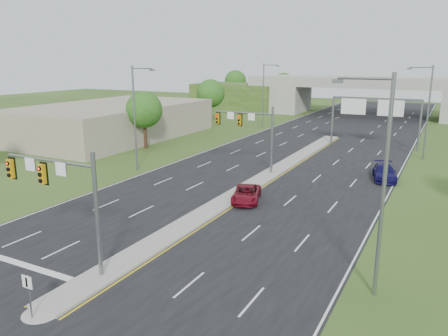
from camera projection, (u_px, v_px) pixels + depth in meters
ground at (102, 277)px, 23.81m from camera, size 240.00×240.00×0.00m
road at (301, 156)px, 53.92m from camera, size 24.00×160.00×0.02m
median at (264, 178)px, 43.57m from camera, size 2.00×54.00×0.16m
median_nose at (41, 312)px, 20.35m from camera, size 2.00×2.00×0.16m
lane_markings at (279, 165)px, 48.95m from camera, size 23.72×160.00×0.01m
signal_mast_near at (63, 189)px, 23.63m from camera, size 6.62×0.60×7.00m
signal_mast_far at (252, 128)px, 45.14m from camera, size 6.62×0.60×7.00m
keep_right_sign at (28, 290)px, 19.55m from camera, size 0.60×0.13×2.20m
sign_gantry at (374, 109)px, 58.19m from camera, size 11.58×0.44×6.67m
overpass at (368, 99)px, 91.78m from camera, size 80.00×14.00×8.10m
lightpole_l_mid at (136, 113)px, 45.53m from camera, size 2.85×0.25×11.00m
lightpole_l_far at (264, 92)px, 75.64m from camera, size 2.85×0.25×11.00m
lightpole_r_near at (380, 178)px, 20.67m from camera, size 2.85×0.25×11.00m
lightpole_r_far at (427, 108)px, 50.78m from camera, size 2.85×0.25×11.00m
tree_l_near at (144, 110)px, 57.37m from camera, size 4.80×4.80×7.60m
tree_l_mid at (211, 94)px, 80.59m from camera, size 5.20×5.20×8.12m
tree_back_a at (235, 81)px, 120.36m from camera, size 6.00×6.00×8.85m
tree_back_b at (283, 84)px, 114.14m from camera, size 5.60×5.60×8.32m
commercial_building at (113, 121)px, 66.81m from camera, size 18.00×30.00×5.00m
car_far_a at (246, 194)px, 36.40m from camera, size 3.46×5.09×1.29m
car_far_b at (385, 172)px, 43.04m from camera, size 3.11×5.36×1.46m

